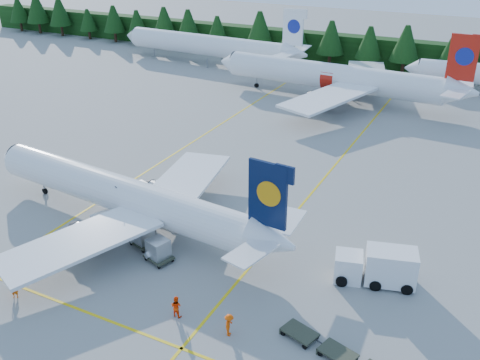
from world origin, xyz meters
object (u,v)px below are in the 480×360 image
at_px(airliner_navy, 115,193).
at_px(airliner_red, 327,76).
at_px(service_truck, 376,266).
at_px(airstairs, 113,220).

xyz_separation_m(airliner_navy, airliner_red, (5.38, 49.59, 0.66)).
height_order(airliner_navy, service_truck, airliner_navy).
distance_m(airliner_navy, service_truck, 25.97).
relative_size(airstairs, service_truck, 0.89).
height_order(airstairs, service_truck, airstairs).
bearing_deg(service_truck, airliner_red, 98.01).
bearing_deg(service_truck, airliner_navy, 168.32).
bearing_deg(airstairs, airliner_red, 105.44).
xyz_separation_m(airliner_red, airstairs, (-4.91, -50.93, -3.04)).
height_order(airliner_navy, airstairs, airliner_navy).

